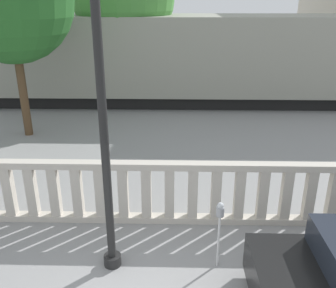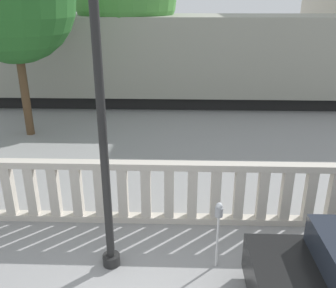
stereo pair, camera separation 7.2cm
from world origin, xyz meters
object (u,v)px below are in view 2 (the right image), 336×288
parking_meter (219,218)px  tree_left (11,0)px  train_near (198,58)px  lamppost (100,90)px

parking_meter → tree_left: tree_left is taller
parking_meter → train_near: bearing=89.7°
lamppost → tree_left: size_ratio=1.00×
lamppost → parking_meter: bearing=0.7°
lamppost → train_near: lamppost is taller
train_near → lamppost: bearing=-100.0°
lamppost → parking_meter: lamppost is taller
train_near → tree_left: size_ratio=3.11×
lamppost → train_near: bearing=80.0°
parking_meter → tree_left: 9.59m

